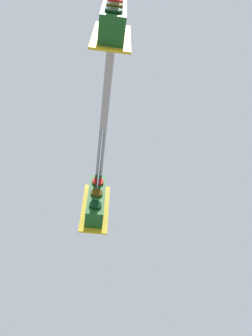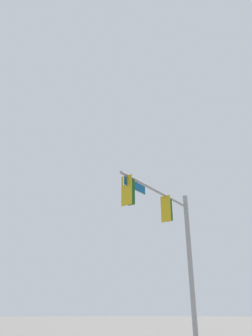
# 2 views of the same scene
# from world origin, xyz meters

# --- Properties ---
(signal_pole_near) EXTENTS (5.91, 1.20, 7.19)m
(signal_pole_near) POSITION_xyz_m (-6.47, -6.22, 4.88)
(signal_pole_near) COLOR gray
(signal_pole_near) RESTS_ON ground_plane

